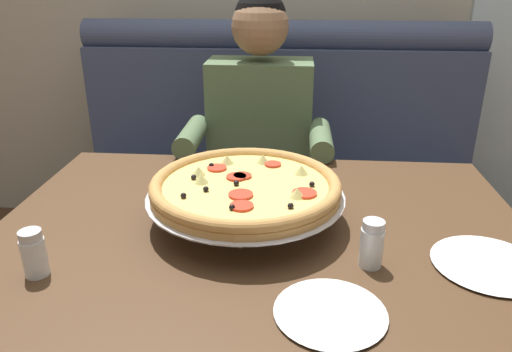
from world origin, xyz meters
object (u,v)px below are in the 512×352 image
object	(u,v)px
dining_table	(260,254)
plate_near_right	(330,310)
diner_main	(258,147)
shaker_parmesan	(371,247)
pizza	(246,187)
booth_bench	(275,193)
patio_chair	(481,106)
shaker_pepper_flakes	(34,256)
plate_near_left	(489,262)

from	to	relation	value
dining_table	plate_near_right	bearing A→B (deg)	-65.03
diner_main	shaker_parmesan	xyz separation A→B (m)	(0.31, -0.84, 0.08)
pizza	shaker_parmesan	world-z (taller)	pizza
booth_bench	patio_chair	xyz separation A→B (m)	(1.28, 1.18, 0.13)
booth_bench	shaker_parmesan	bearing A→B (deg)	-77.36
shaker_parmesan	pizza	bearing A→B (deg)	147.76
pizza	patio_chair	size ratio (longest dim) A/B	0.57
diner_main	shaker_pepper_flakes	xyz separation A→B (m)	(-0.39, -0.93, 0.08)
plate_near_right	patio_chair	world-z (taller)	patio_chair
shaker_pepper_flakes	diner_main	bearing A→B (deg)	67.22
booth_bench	diner_main	distance (m)	0.41
plate_near_left	plate_near_right	world-z (taller)	same
booth_bench	shaker_pepper_flakes	size ratio (longest dim) A/B	17.62
booth_bench	dining_table	size ratio (longest dim) A/B	1.36
pizza	booth_bench	bearing A→B (deg)	87.55
shaker_pepper_flakes	plate_near_left	world-z (taller)	shaker_pepper_flakes
diner_main	shaker_pepper_flakes	world-z (taller)	diner_main
diner_main	plate_near_right	xyz separation A→B (m)	(0.21, -1.01, 0.04)
plate_near_right	booth_bench	bearing A→B (deg)	96.83
plate_near_right	shaker_parmesan	bearing A→B (deg)	61.23
pizza	diner_main	bearing A→B (deg)	91.77
shaker_parmesan	patio_chair	distance (m)	2.52
shaker_parmesan	plate_near_left	bearing A→B (deg)	3.91
booth_bench	plate_near_right	bearing A→B (deg)	-83.17
pizza	shaker_parmesan	size ratio (longest dim) A/B	4.59
shaker_pepper_flakes	plate_near_right	bearing A→B (deg)	-7.64
diner_main	shaker_parmesan	size ratio (longest dim) A/B	11.88
booth_bench	dining_table	world-z (taller)	booth_bench
dining_table	diner_main	size ratio (longest dim) A/B	1.04
shaker_parmesan	patio_chair	bearing A→B (deg)	65.70
shaker_parmesan	patio_chair	size ratio (longest dim) A/B	0.12
shaker_pepper_flakes	plate_near_right	distance (m)	0.61
shaker_pepper_flakes	patio_chair	xyz separation A→B (m)	(1.73, 2.38, -0.27)
shaker_parmesan	plate_near_left	xyz separation A→B (m)	(0.26, 0.02, -0.04)
shaker_parmesan	patio_chair	world-z (taller)	patio_chair
shaker_pepper_flakes	plate_near_right	world-z (taller)	shaker_pepper_flakes
booth_bench	plate_near_left	xyz separation A→B (m)	(0.50, -1.09, 0.36)
dining_table	diner_main	bearing A→B (deg)	95.01
dining_table	plate_near_right	size ratio (longest dim) A/B	6.28
booth_bench	patio_chair	size ratio (longest dim) A/B	2.11
shaker_parmesan	dining_table	bearing A→B (deg)	147.77
diner_main	shaker_parmesan	distance (m)	0.90
pizza	plate_near_right	world-z (taller)	pizza
shaker_parmesan	plate_near_right	bearing A→B (deg)	-118.77
pizza	shaker_pepper_flakes	xyz separation A→B (m)	(-0.41, -0.27, -0.05)
shaker_parmesan	booth_bench	bearing A→B (deg)	102.64
diner_main	shaker_parmesan	bearing A→B (deg)	-69.86
booth_bench	plate_near_left	distance (m)	1.25
pizza	dining_table	bearing A→B (deg)	-32.31
pizza	patio_chair	world-z (taller)	pizza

